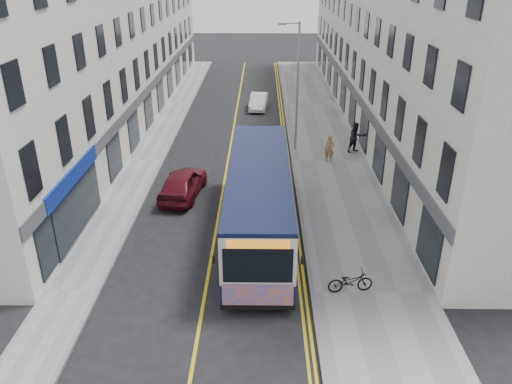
{
  "coord_description": "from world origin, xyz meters",
  "views": [
    {
      "loc": [
        2.09,
        -16.38,
        11.32
      ],
      "look_at": [
        1.83,
        4.3,
        1.6
      ],
      "focal_mm": 35.0,
      "sensor_mm": 36.0,
      "label": 1
    }
  ],
  "objects_px": {
    "city_bus": "(259,199)",
    "bicycle": "(350,281)",
    "streetlamp": "(296,83)",
    "pedestrian_near": "(329,149)",
    "car_white": "(259,101)",
    "pedestrian_far": "(356,137)",
    "car_maroon": "(183,183)"
  },
  "relations": [
    {
      "from": "streetlamp",
      "to": "pedestrian_near",
      "type": "xyz_separation_m",
      "value": [
        1.98,
        -2.12,
        -3.46
      ]
    },
    {
      "from": "streetlamp",
      "to": "pedestrian_far",
      "type": "xyz_separation_m",
      "value": [
        3.83,
        -0.42,
        -3.3
      ]
    },
    {
      "from": "streetlamp",
      "to": "city_bus",
      "type": "distance_m",
      "value": 11.34
    },
    {
      "from": "car_white",
      "to": "car_maroon",
      "type": "distance_m",
      "value": 17.18
    },
    {
      "from": "city_bus",
      "to": "bicycle",
      "type": "height_order",
      "value": "city_bus"
    },
    {
      "from": "car_maroon",
      "to": "car_white",
      "type": "bearing_deg",
      "value": -95.02
    },
    {
      "from": "streetlamp",
      "to": "car_maroon",
      "type": "relative_size",
      "value": 1.84
    },
    {
      "from": "pedestrian_far",
      "to": "car_white",
      "type": "xyz_separation_m",
      "value": [
        -6.2,
        10.36,
        -0.46
      ]
    },
    {
      "from": "streetlamp",
      "to": "city_bus",
      "type": "bearing_deg",
      "value": -101.44
    },
    {
      "from": "city_bus",
      "to": "bicycle",
      "type": "distance_m",
      "value": 5.65
    },
    {
      "from": "pedestrian_near",
      "to": "car_maroon",
      "type": "height_order",
      "value": "pedestrian_near"
    },
    {
      "from": "car_maroon",
      "to": "streetlamp",
      "type": "bearing_deg",
      "value": -124.44
    },
    {
      "from": "car_maroon",
      "to": "pedestrian_far",
      "type": "bearing_deg",
      "value": -139.67
    },
    {
      "from": "streetlamp",
      "to": "bicycle",
      "type": "distance_m",
      "value": 15.69
    },
    {
      "from": "streetlamp",
      "to": "car_white",
      "type": "xyz_separation_m",
      "value": [
        -2.37,
        9.95,
        -3.76
      ]
    },
    {
      "from": "streetlamp",
      "to": "pedestrian_near",
      "type": "distance_m",
      "value": 4.51
    },
    {
      "from": "streetlamp",
      "to": "city_bus",
      "type": "height_order",
      "value": "streetlamp"
    },
    {
      "from": "pedestrian_far",
      "to": "pedestrian_near",
      "type": "bearing_deg",
      "value": -163.73
    },
    {
      "from": "city_bus",
      "to": "car_white",
      "type": "xyz_separation_m",
      "value": [
        -0.18,
        20.77,
        -1.19
      ]
    },
    {
      "from": "streetlamp",
      "to": "bicycle",
      "type": "height_order",
      "value": "streetlamp"
    },
    {
      "from": "city_bus",
      "to": "car_maroon",
      "type": "xyz_separation_m",
      "value": [
        -3.98,
        4.02,
        -1.07
      ]
    },
    {
      "from": "pedestrian_near",
      "to": "pedestrian_far",
      "type": "xyz_separation_m",
      "value": [
        1.85,
        1.7,
        0.16
      ]
    },
    {
      "from": "bicycle",
      "to": "car_maroon",
      "type": "bearing_deg",
      "value": 33.95
    },
    {
      "from": "streetlamp",
      "to": "pedestrian_far",
      "type": "relative_size",
      "value": 4.16
    },
    {
      "from": "streetlamp",
      "to": "bicycle",
      "type": "xyz_separation_m",
      "value": [
        1.2,
        -15.17,
        -3.82
      ]
    },
    {
      "from": "streetlamp",
      "to": "pedestrian_near",
      "type": "bearing_deg",
      "value": -46.88
    },
    {
      "from": "pedestrian_far",
      "to": "city_bus",
      "type": "bearing_deg",
      "value": -146.41
    },
    {
      "from": "car_white",
      "to": "streetlamp",
      "type": "bearing_deg",
      "value": -72.04
    },
    {
      "from": "car_white",
      "to": "bicycle",
      "type": "bearing_deg",
      "value": -77.35
    },
    {
      "from": "pedestrian_near",
      "to": "pedestrian_far",
      "type": "height_order",
      "value": "pedestrian_far"
    },
    {
      "from": "pedestrian_far",
      "to": "car_white",
      "type": "bearing_deg",
      "value": 94.53
    },
    {
      "from": "car_white",
      "to": "car_maroon",
      "type": "relative_size",
      "value": 0.87
    }
  ]
}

